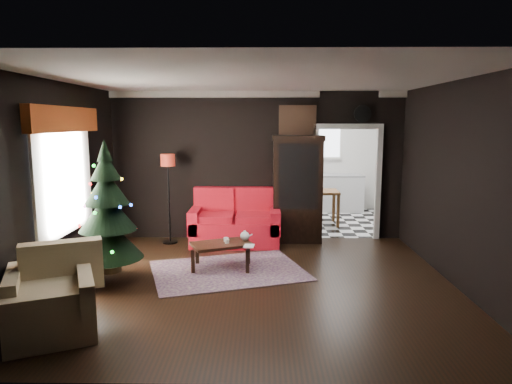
{
  "coord_description": "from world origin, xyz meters",
  "views": [
    {
      "loc": [
        0.11,
        -6.1,
        2.24
      ],
      "look_at": [
        0.0,
        0.9,
        1.15
      ],
      "focal_mm": 31.82,
      "sensor_mm": 36.0,
      "label": 1
    }
  ],
  "objects_px": {
    "armchair": "(50,293)",
    "coffee_table": "(222,255)",
    "teapot": "(245,236)",
    "curio_cabinet": "(297,191)",
    "kitchen_table": "(322,207)",
    "christmas_tree": "(107,209)",
    "floor_lamp": "(169,199)",
    "wall_clock": "(362,114)",
    "loveseat": "(235,217)"
  },
  "relations": [
    {
      "from": "armchair",
      "to": "coffee_table",
      "type": "relative_size",
      "value": 1.06
    },
    {
      "from": "armchair",
      "to": "teapot",
      "type": "xyz_separation_m",
      "value": [
        1.95,
        2.34,
        0.03
      ]
    },
    {
      "from": "curio_cabinet",
      "to": "kitchen_table",
      "type": "distance_m",
      "value": 1.67
    },
    {
      "from": "teapot",
      "to": "curio_cabinet",
      "type": "bearing_deg",
      "value": 58.82
    },
    {
      "from": "christmas_tree",
      "to": "kitchen_table",
      "type": "xyz_separation_m",
      "value": [
        3.43,
        3.7,
        -0.68
      ]
    },
    {
      "from": "teapot",
      "to": "kitchen_table",
      "type": "xyz_separation_m",
      "value": [
        1.57,
        2.95,
        -0.11
      ]
    },
    {
      "from": "armchair",
      "to": "kitchen_table",
      "type": "height_order",
      "value": "armchair"
    },
    {
      "from": "floor_lamp",
      "to": "armchair",
      "type": "relative_size",
      "value": 1.78
    },
    {
      "from": "curio_cabinet",
      "to": "coffee_table",
      "type": "xyz_separation_m",
      "value": [
        -1.27,
        -1.66,
        -0.74
      ]
    },
    {
      "from": "curio_cabinet",
      "to": "wall_clock",
      "type": "xyz_separation_m",
      "value": [
        1.2,
        0.18,
        1.43
      ]
    },
    {
      "from": "armchair",
      "to": "kitchen_table",
      "type": "xyz_separation_m",
      "value": [
        3.53,
        5.3,
        -0.09
      ]
    },
    {
      "from": "christmas_tree",
      "to": "teapot",
      "type": "xyz_separation_m",
      "value": [
        1.86,
        0.75,
        -0.56
      ]
    },
    {
      "from": "coffee_table",
      "to": "wall_clock",
      "type": "bearing_deg",
      "value": 36.71
    },
    {
      "from": "curio_cabinet",
      "to": "wall_clock",
      "type": "distance_m",
      "value": 1.88
    },
    {
      "from": "curio_cabinet",
      "to": "coffee_table",
      "type": "bearing_deg",
      "value": -127.42
    },
    {
      "from": "floor_lamp",
      "to": "wall_clock",
      "type": "relative_size",
      "value": 5.17
    },
    {
      "from": "floor_lamp",
      "to": "wall_clock",
      "type": "distance_m",
      "value": 3.91
    },
    {
      "from": "loveseat",
      "to": "coffee_table",
      "type": "distance_m",
      "value": 1.48
    },
    {
      "from": "floor_lamp",
      "to": "kitchen_table",
      "type": "xyz_separation_m",
      "value": [
        3.02,
        1.62,
        -0.46
      ]
    },
    {
      "from": "loveseat",
      "to": "armchair",
      "type": "height_order",
      "value": "loveseat"
    },
    {
      "from": "loveseat",
      "to": "christmas_tree",
      "type": "height_order",
      "value": "christmas_tree"
    },
    {
      "from": "wall_clock",
      "to": "kitchen_table",
      "type": "height_order",
      "value": "wall_clock"
    },
    {
      "from": "christmas_tree",
      "to": "armchair",
      "type": "distance_m",
      "value": 1.7
    },
    {
      "from": "floor_lamp",
      "to": "christmas_tree",
      "type": "relative_size",
      "value": 0.92
    },
    {
      "from": "christmas_tree",
      "to": "coffee_table",
      "type": "distance_m",
      "value": 1.83
    },
    {
      "from": "teapot",
      "to": "kitchen_table",
      "type": "bearing_deg",
      "value": 61.98
    },
    {
      "from": "christmas_tree",
      "to": "armchair",
      "type": "height_order",
      "value": "christmas_tree"
    },
    {
      "from": "christmas_tree",
      "to": "armchair",
      "type": "relative_size",
      "value": 1.93
    },
    {
      "from": "armchair",
      "to": "kitchen_table",
      "type": "relative_size",
      "value": 1.24
    },
    {
      "from": "coffee_table",
      "to": "teapot",
      "type": "bearing_deg",
      "value": 21.81
    },
    {
      "from": "floor_lamp",
      "to": "coffee_table",
      "type": "bearing_deg",
      "value": -53.42
    },
    {
      "from": "loveseat",
      "to": "armchair",
      "type": "bearing_deg",
      "value": -115.32
    },
    {
      "from": "loveseat",
      "to": "kitchen_table",
      "type": "relative_size",
      "value": 2.27
    },
    {
      "from": "curio_cabinet",
      "to": "floor_lamp",
      "type": "height_order",
      "value": "curio_cabinet"
    },
    {
      "from": "floor_lamp",
      "to": "coffee_table",
      "type": "distance_m",
      "value": 1.94
    },
    {
      "from": "wall_clock",
      "to": "kitchen_table",
      "type": "distance_m",
      "value": 2.43
    },
    {
      "from": "christmas_tree",
      "to": "floor_lamp",
      "type": "bearing_deg",
      "value": 78.77
    },
    {
      "from": "floor_lamp",
      "to": "kitchen_table",
      "type": "distance_m",
      "value": 3.46
    },
    {
      "from": "loveseat",
      "to": "christmas_tree",
      "type": "distance_m",
      "value": 2.68
    },
    {
      "from": "loveseat",
      "to": "floor_lamp",
      "type": "height_order",
      "value": "floor_lamp"
    },
    {
      "from": "kitchen_table",
      "to": "loveseat",
      "type": "bearing_deg",
      "value": -137.49
    },
    {
      "from": "loveseat",
      "to": "coffee_table",
      "type": "bearing_deg",
      "value": -94.88
    },
    {
      "from": "armchair",
      "to": "wall_clock",
      "type": "distance_m",
      "value": 6.06
    },
    {
      "from": "teapot",
      "to": "wall_clock",
      "type": "xyz_separation_m",
      "value": [
        2.12,
        1.7,
        1.89
      ]
    },
    {
      "from": "coffee_table",
      "to": "kitchen_table",
      "type": "relative_size",
      "value": 1.17
    },
    {
      "from": "armchair",
      "to": "coffee_table",
      "type": "xyz_separation_m",
      "value": [
        1.6,
        2.2,
        -0.25
      ]
    },
    {
      "from": "floor_lamp",
      "to": "coffee_table",
      "type": "xyz_separation_m",
      "value": [
        1.1,
        -1.48,
        -0.62
      ]
    },
    {
      "from": "teapot",
      "to": "coffee_table",
      "type": "bearing_deg",
      "value": -158.19
    },
    {
      "from": "christmas_tree",
      "to": "wall_clock",
      "type": "distance_m",
      "value": 4.86
    },
    {
      "from": "curio_cabinet",
      "to": "kitchen_table",
      "type": "xyz_separation_m",
      "value": [
        0.65,
        1.43,
        -0.57
      ]
    }
  ]
}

